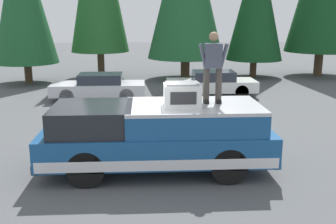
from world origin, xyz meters
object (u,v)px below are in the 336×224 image
object	(u,v)px
person_on_truck_bed	(213,66)
parked_car_silver	(99,87)
compressor_unit	(182,95)
parked_car_white	(212,83)
pickup_truck	(157,136)

from	to	relation	value
person_on_truck_bed	parked_car_silver	size ratio (longest dim) A/B	0.41
compressor_unit	parked_car_white	size ratio (longest dim) A/B	0.20
pickup_truck	compressor_unit	bearing A→B (deg)	-108.62
pickup_truck	person_on_truck_bed	distance (m)	2.15
person_on_truck_bed	parked_car_white	distance (m)	9.27
person_on_truck_bed	parked_car_silver	world-z (taller)	person_on_truck_bed
parked_car_white	pickup_truck	bearing A→B (deg)	162.69
person_on_truck_bed	pickup_truck	bearing A→B (deg)	96.83
compressor_unit	parked_car_silver	size ratio (longest dim) A/B	0.20
pickup_truck	parked_car_white	distance (m)	9.53
compressor_unit	parked_car_silver	bearing A→B (deg)	18.30
compressor_unit	parked_car_white	xyz separation A→B (m)	(9.29, -2.25, -1.35)
pickup_truck	person_on_truck_bed	bearing A→B (deg)	-83.17
pickup_truck	parked_car_white	world-z (taller)	pickup_truck
pickup_truck	person_on_truck_bed	xyz separation A→B (m)	(0.16, -1.34, 1.68)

